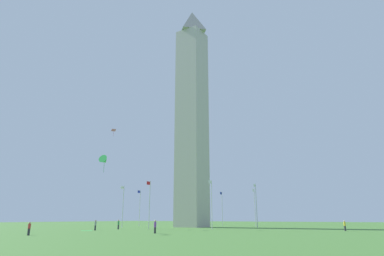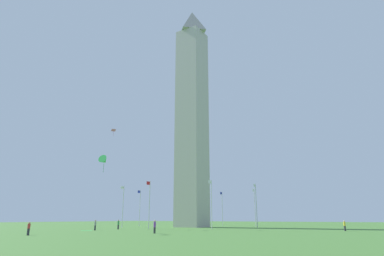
{
  "view_description": "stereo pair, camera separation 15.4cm",
  "coord_description": "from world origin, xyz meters",
  "px_view_note": "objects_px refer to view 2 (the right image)",
  "views": [
    {
      "loc": [
        67.22,
        41.11,
        2.03
      ],
      "look_at": [
        0.0,
        0.0,
        23.74
      ],
      "focal_mm": 30.65,
      "sensor_mm": 36.0,
      "label": 1
    },
    {
      "loc": [
        67.14,
        41.25,
        2.03
      ],
      "look_at": [
        0.0,
        0.0,
        23.74
      ],
      "focal_mm": 30.65,
      "sensor_mm": 36.0,
      "label": 2
    }
  ],
  "objects_px": {
    "flagpole_nw": "(123,205)",
    "picnic_blanket_near_first_person": "(86,231)",
    "person_yellow_shirt": "(345,226)",
    "flagpole_w": "(140,206)",
    "flagpole_sw": "(179,207)",
    "person_green_shirt": "(118,224)",
    "flagpole_ne": "(211,202)",
    "kite_pink_diamond": "(113,130)",
    "flagpole_n": "(149,203)",
    "flagpole_s": "(222,207)",
    "person_purple_shirt": "(155,227)",
    "flagpole_se": "(255,206)",
    "obelisk_monument": "(192,110)",
    "flagpole_e": "(256,204)",
    "person_red_shirt": "(29,229)",
    "kite_green_delta": "(104,161)",
    "person_gray_shirt": "(95,225)"
  },
  "relations": [
    {
      "from": "flagpole_n",
      "to": "person_yellow_shirt",
      "type": "relative_size",
      "value": 5.45
    },
    {
      "from": "flagpole_se",
      "to": "flagpole_w",
      "type": "height_order",
      "value": "same"
    },
    {
      "from": "flagpole_s",
      "to": "person_purple_shirt",
      "type": "relative_size",
      "value": 5.09
    },
    {
      "from": "flagpole_sw",
      "to": "kite_pink_diamond",
      "type": "bearing_deg",
      "value": 4.51
    },
    {
      "from": "person_green_shirt",
      "to": "person_purple_shirt",
      "type": "relative_size",
      "value": 0.97
    },
    {
      "from": "flagpole_w",
      "to": "person_yellow_shirt",
      "type": "bearing_deg",
      "value": 82.18
    },
    {
      "from": "flagpole_s",
      "to": "person_yellow_shirt",
      "type": "xyz_separation_m",
      "value": [
        22.62,
        33.35,
        -4.12
      ]
    },
    {
      "from": "flagpole_se",
      "to": "flagpole_sw",
      "type": "height_order",
      "value": "same"
    },
    {
      "from": "person_red_shirt",
      "to": "picnic_blanket_near_first_person",
      "type": "distance_m",
      "value": 15.64
    },
    {
      "from": "flagpole_se",
      "to": "flagpole_n",
      "type": "bearing_deg",
      "value": -22.5
    },
    {
      "from": "flagpole_w",
      "to": "kite_pink_diamond",
      "type": "height_order",
      "value": "kite_pink_diamond"
    },
    {
      "from": "obelisk_monument",
      "to": "flagpole_se",
      "type": "relative_size",
      "value": 6.26
    },
    {
      "from": "flagpole_se",
      "to": "flagpole_e",
      "type": "bearing_deg",
      "value": 22.5
    },
    {
      "from": "flagpole_e",
      "to": "person_purple_shirt",
      "type": "xyz_separation_m",
      "value": [
        29.63,
        -3.69,
        -4.06
      ]
    },
    {
      "from": "flagpole_sw",
      "to": "person_yellow_shirt",
      "type": "distance_m",
      "value": 48.24
    },
    {
      "from": "flagpole_sw",
      "to": "flagpole_nw",
      "type": "xyz_separation_m",
      "value": [
        22.44,
        0.0,
        0.0
      ]
    },
    {
      "from": "picnic_blanket_near_first_person",
      "to": "flagpole_w",
      "type": "bearing_deg",
      "value": -156.24
    },
    {
      "from": "flagpole_s",
      "to": "person_green_shirt",
      "type": "height_order",
      "value": "flagpole_s"
    },
    {
      "from": "flagpole_sw",
      "to": "person_green_shirt",
      "type": "xyz_separation_m",
      "value": [
        30.86,
        7.02,
        -4.08
      ]
    },
    {
      "from": "flagpole_n",
      "to": "flagpole_w",
      "type": "xyz_separation_m",
      "value": [
        -15.87,
        -15.87,
        0.0
      ]
    },
    {
      "from": "flagpole_e",
      "to": "kite_pink_diamond",
      "type": "bearing_deg",
      "value": -54.29
    },
    {
      "from": "flagpole_sw",
      "to": "person_purple_shirt",
      "type": "relative_size",
      "value": 5.09
    },
    {
      "from": "flagpole_w",
      "to": "flagpole_ne",
      "type": "bearing_deg",
      "value": 67.5
    },
    {
      "from": "flagpole_w",
      "to": "person_yellow_shirt",
      "type": "distance_m",
      "value": 49.85
    },
    {
      "from": "kite_pink_diamond",
      "to": "flagpole_w",
      "type": "bearing_deg",
      "value": -158.74
    },
    {
      "from": "flagpole_se",
      "to": "flagpole_s",
      "type": "xyz_separation_m",
      "value": [
        -4.65,
        -11.22,
        0.0
      ]
    },
    {
      "from": "flagpole_n",
      "to": "flagpole_s",
      "type": "relative_size",
      "value": 1.0
    },
    {
      "from": "flagpole_ne",
      "to": "flagpole_e",
      "type": "relative_size",
      "value": 1.0
    },
    {
      "from": "flagpole_sw",
      "to": "person_red_shirt",
      "type": "height_order",
      "value": "flagpole_sw"
    },
    {
      "from": "flagpole_se",
      "to": "flagpole_sw",
      "type": "relative_size",
      "value": 1.0
    },
    {
      "from": "flagpole_ne",
      "to": "person_yellow_shirt",
      "type": "bearing_deg",
      "value": 101.41
    },
    {
      "from": "flagpole_n",
      "to": "person_gray_shirt",
      "type": "bearing_deg",
      "value": -20.1
    },
    {
      "from": "picnic_blanket_near_first_person",
      "to": "person_green_shirt",
      "type": "bearing_deg",
      "value": -176.51
    },
    {
      "from": "flagpole_sw",
      "to": "person_gray_shirt",
      "type": "relative_size",
      "value": 5.3
    },
    {
      "from": "obelisk_monument",
      "to": "flagpole_n",
      "type": "bearing_deg",
      "value": 0.0
    },
    {
      "from": "person_gray_shirt",
      "to": "flagpole_ne",
      "type": "bearing_deg",
      "value": -26.85
    },
    {
      "from": "flagpole_sw",
      "to": "flagpole_nw",
      "type": "bearing_deg",
      "value": 0.0
    },
    {
      "from": "person_yellow_shirt",
      "to": "flagpole_w",
      "type": "bearing_deg",
      "value": 13.47
    },
    {
      "from": "flagpole_e",
      "to": "person_green_shirt",
      "type": "distance_m",
      "value": 28.38
    },
    {
      "from": "flagpole_se",
      "to": "person_green_shirt",
      "type": "xyz_separation_m",
      "value": [
        30.86,
        -15.42,
        -4.08
      ]
    },
    {
      "from": "flagpole_s",
      "to": "flagpole_sw",
      "type": "distance_m",
      "value": 12.15
    },
    {
      "from": "flagpole_w",
      "to": "kite_green_delta",
      "type": "relative_size",
      "value": 3.5
    },
    {
      "from": "obelisk_monument",
      "to": "flagpole_sw",
      "type": "height_order",
      "value": "obelisk_monument"
    },
    {
      "from": "flagpole_ne",
      "to": "flagpole_w",
      "type": "xyz_separation_m",
      "value": [
        -11.22,
        -27.09,
        0.0
      ]
    },
    {
      "from": "flagpole_w",
      "to": "person_red_shirt",
      "type": "height_order",
      "value": "flagpole_w"
    },
    {
      "from": "flagpole_n",
      "to": "person_red_shirt",
      "type": "xyz_separation_m",
      "value": [
        26.1,
        2.43,
        -4.16
      ]
    },
    {
      "from": "flagpole_nw",
      "to": "picnic_blanket_near_first_person",
      "type": "relative_size",
      "value": 5.06
    },
    {
      "from": "flagpole_n",
      "to": "flagpole_sw",
      "type": "height_order",
      "value": "same"
    },
    {
      "from": "flagpole_ne",
      "to": "kite_pink_diamond",
      "type": "xyz_separation_m",
      "value": [
        6.6,
        -20.15,
        15.34
      ]
    },
    {
      "from": "obelisk_monument",
      "to": "person_yellow_shirt",
      "type": "height_order",
      "value": "obelisk_monument"
    }
  ]
}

